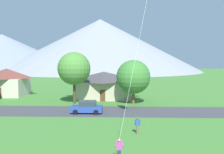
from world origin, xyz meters
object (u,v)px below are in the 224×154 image
at_px(house_leftmost, 7,82).
at_px(house_left_center, 104,84).
at_px(tree_center, 74,69).
at_px(watcher_person, 137,125).
at_px(tree_near_left, 133,77).
at_px(parked_car_blue_mid_west, 87,107).

xyz_separation_m(house_leftmost, house_left_center, (19.76, -2.83, -0.25)).
height_order(house_leftmost, tree_center, tree_center).
xyz_separation_m(house_left_center, tree_center, (-4.48, -6.19, 3.19)).
relative_size(house_leftmost, tree_center, 0.94).
relative_size(tree_center, watcher_person, 5.07).
bearing_deg(house_left_center, tree_near_left, -48.89).
xyz_separation_m(tree_center, watcher_person, (9.31, -17.18, -4.91)).
distance_m(house_leftmost, house_left_center, 19.96).
height_order(tree_center, parked_car_blue_mid_west, tree_center).
height_order(house_left_center, parked_car_blue_mid_west, house_left_center).
relative_size(tree_near_left, watcher_person, 4.30).
xyz_separation_m(tree_center, parked_car_blue_mid_west, (3.12, -7.95, -4.92)).
relative_size(house_left_center, parked_car_blue_mid_west, 2.55).
height_order(tree_near_left, tree_center, tree_center).
height_order(house_leftmost, parked_car_blue_mid_west, house_leftmost).
height_order(house_leftmost, tree_near_left, tree_near_left).
relative_size(parked_car_blue_mid_west, watcher_person, 2.53).
height_order(house_left_center, tree_center, tree_center).
relative_size(tree_center, parked_car_blue_mid_west, 2.01).
height_order(tree_near_left, parked_car_blue_mid_west, tree_near_left).
height_order(house_left_center, tree_near_left, tree_near_left).
bearing_deg(tree_center, house_left_center, 54.12).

